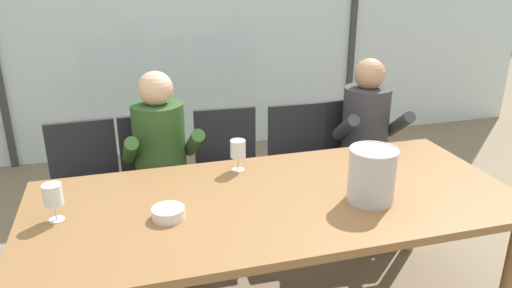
# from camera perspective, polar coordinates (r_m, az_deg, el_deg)

# --- Properties ---
(ground) EXTENTS (14.00, 14.00, 0.00)m
(ground) POSITION_cam_1_polar(r_m,az_deg,el_deg) (3.60, -2.87, -9.84)
(ground) COLOR #847056
(window_glass_panel) EXTENTS (7.58, 0.03, 2.60)m
(window_glass_panel) POSITION_cam_1_polar(r_m,az_deg,el_deg) (4.79, -7.92, 14.28)
(window_glass_panel) COLOR silver
(window_glass_panel) RESTS_ON ground
(window_mullion_right) EXTENTS (0.06, 0.06, 2.60)m
(window_mullion_right) POSITION_cam_1_polar(r_m,az_deg,el_deg) (5.29, 11.32, 14.70)
(window_mullion_right) COLOR #38383D
(window_mullion_right) RESTS_ON ground
(hillside_vineyard) EXTENTS (13.58, 2.40, 1.43)m
(hillside_vineyard) POSITION_cam_1_polar(r_m,az_deg,el_deg) (9.14, -11.83, 13.48)
(hillside_vineyard) COLOR #477A38
(hillside_vineyard) RESTS_ON ground
(dining_table) EXTENTS (2.38, 1.04, 0.75)m
(dining_table) POSITION_cam_1_polar(r_m,az_deg,el_deg) (2.43, 2.28, -7.64)
(dining_table) COLOR olive
(dining_table) RESTS_ON ground
(chair_near_curtain) EXTENTS (0.46, 0.46, 0.90)m
(chair_near_curtain) POSITION_cam_1_polar(r_m,az_deg,el_deg) (3.24, -19.22, -4.27)
(chair_near_curtain) COLOR #232328
(chair_near_curtain) RESTS_ON ground
(chair_left_of_center) EXTENTS (0.45, 0.45, 0.90)m
(chair_left_of_center) POSITION_cam_1_polar(r_m,az_deg,el_deg) (3.25, -11.62, -3.42)
(chair_left_of_center) COLOR #232328
(chair_left_of_center) RESTS_ON ground
(chair_center) EXTENTS (0.46, 0.46, 0.90)m
(chair_center) POSITION_cam_1_polar(r_m,az_deg,el_deg) (3.31, -3.24, -2.52)
(chair_center) COLOR #232328
(chair_center) RESTS_ON ground
(chair_right_of_center) EXTENTS (0.45, 0.45, 0.90)m
(chair_right_of_center) POSITION_cam_1_polar(r_m,az_deg,el_deg) (3.41, 5.31, -1.81)
(chair_right_of_center) COLOR #232328
(chair_right_of_center) RESTS_ON ground
(chair_near_window_right) EXTENTS (0.49, 0.49, 0.90)m
(chair_near_window_right) POSITION_cam_1_polar(r_m,az_deg,el_deg) (3.61, 11.52, -0.87)
(chair_near_window_right) COLOR #232328
(chair_near_window_right) RESTS_ON ground
(person_olive_shirt) EXTENTS (0.48, 0.63, 1.22)m
(person_olive_shirt) POSITION_cam_1_polar(r_m,az_deg,el_deg) (3.04, -10.87, -1.49)
(person_olive_shirt) COLOR #2D5123
(person_olive_shirt) RESTS_ON ground
(person_charcoal_jacket) EXTENTS (0.49, 0.63, 1.22)m
(person_charcoal_jacket) POSITION_cam_1_polar(r_m,az_deg,el_deg) (3.43, 13.05, 0.97)
(person_charcoal_jacket) COLOR #38383D
(person_charcoal_jacket) RESTS_ON ground
(ice_bucket_primary) EXTENTS (0.23, 0.23, 0.27)m
(ice_bucket_primary) POSITION_cam_1_polar(r_m,az_deg,el_deg) (2.38, 13.36, -3.46)
(ice_bucket_primary) COLOR #B7B7BC
(ice_bucket_primary) RESTS_ON dining_table
(tasting_bowl) EXTENTS (0.15, 0.15, 0.05)m
(tasting_bowl) POSITION_cam_1_polar(r_m,az_deg,el_deg) (2.24, -10.20, -7.93)
(tasting_bowl) COLOR silver
(tasting_bowl) RESTS_ON dining_table
(wine_glass_by_left_taster) EXTENTS (0.08, 0.08, 0.17)m
(wine_glass_by_left_taster) POSITION_cam_1_polar(r_m,az_deg,el_deg) (2.65, -2.12, -0.72)
(wine_glass_by_left_taster) COLOR silver
(wine_glass_by_left_taster) RESTS_ON dining_table
(wine_glass_near_bucket) EXTENTS (0.08, 0.08, 0.17)m
(wine_glass_near_bucket) POSITION_cam_1_polar(r_m,az_deg,el_deg) (2.32, -22.61, -5.67)
(wine_glass_near_bucket) COLOR silver
(wine_glass_near_bucket) RESTS_ON dining_table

